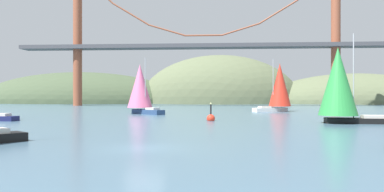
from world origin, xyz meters
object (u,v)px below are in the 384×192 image
(sailboat_green_sail, at_px, (340,84))
(channel_buoy, at_px, (211,118))
(sailboat_pink_spinnaker, at_px, (140,88))
(sailboat_scarlet_sail, at_px, (279,86))

(sailboat_green_sail, height_order, channel_buoy, sailboat_green_sail)
(sailboat_pink_spinnaker, distance_m, sailboat_scarlet_sail, 29.04)
(sailboat_green_sail, relative_size, channel_buoy, 4.08)
(sailboat_green_sail, xyz_separation_m, sailboat_scarlet_sail, (-2.02, 32.81, 0.49))
(sailboat_scarlet_sail, relative_size, channel_buoy, 4.08)
(sailboat_scarlet_sail, bearing_deg, sailboat_pink_spinnaker, -157.19)
(sailboat_scarlet_sail, height_order, channel_buoy, sailboat_scarlet_sail)
(sailboat_pink_spinnaker, relative_size, channel_buoy, 3.85)
(sailboat_scarlet_sail, distance_m, channel_buoy, 32.89)
(sailboat_pink_spinnaker, bearing_deg, channel_buoy, -54.19)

